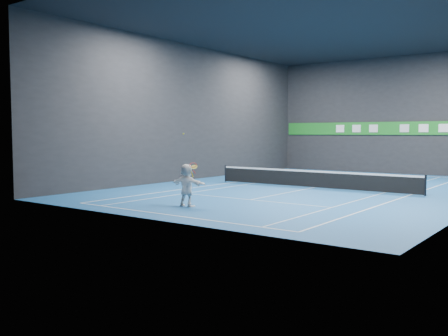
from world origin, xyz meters
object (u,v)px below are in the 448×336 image
Objects in this scene: tennis_net at (313,178)px; tennis_ball at (183,134)px; tennis_racket at (193,167)px; player at (187,185)px.

tennis_ball is at bearing -97.79° from tennis_net.
tennis_racket is at bearing -93.95° from tennis_net.
player is at bearing -171.40° from tennis_racket.
tennis_ball is 10.06m from tennis_net.
tennis_racket is at bearing -11.11° from tennis_ball.
tennis_racket is (0.64, -0.13, -1.38)m from tennis_ball.
tennis_net is (1.32, 9.64, -2.56)m from tennis_ball.
tennis_racket reaches higher than player.
tennis_ball is at bearing -30.55° from player.
tennis_ball reaches higher than tennis_racket.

